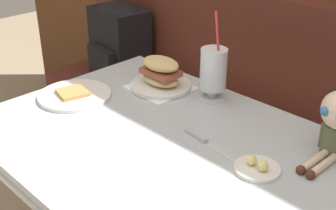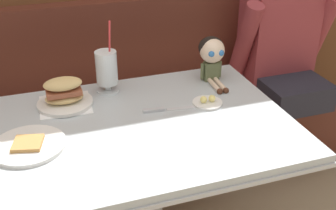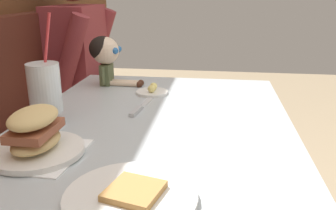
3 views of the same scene
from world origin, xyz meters
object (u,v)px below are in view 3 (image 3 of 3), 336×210
object	(u,v)px
toast_plate	(131,196)
seated_doll	(105,53)
butter_knife	(139,108)
butter_saucer	(152,91)
diner_patron	(84,57)
milkshake_glass	(45,91)
sandwich_plate	(36,137)

from	to	relation	value
toast_plate	seated_doll	distance (m)	0.86
butter_knife	butter_saucer	bearing A→B (deg)	-2.43
butter_saucer	seated_doll	distance (m)	0.26
diner_patron	milkshake_glass	bearing A→B (deg)	-164.68
milkshake_glass	diner_patron	distance (m)	1.05
sandwich_plate	seated_doll	size ratio (longest dim) A/B	1.00
butter_saucer	diner_patron	bearing A→B (deg)	38.14
seated_doll	diner_patron	bearing A→B (deg)	29.21
butter_knife	diner_patron	xyz separation A→B (m)	(0.85, 0.51, -0.00)
milkshake_glass	butter_saucer	bearing A→B (deg)	-34.14
butter_knife	toast_plate	bearing A→B (deg)	-169.20
toast_plate	diner_patron	world-z (taller)	diner_patron
sandwich_plate	seated_doll	xyz separation A→B (m)	(0.65, 0.03, 0.08)
butter_saucer	seated_doll	world-z (taller)	seated_doll
milkshake_glass	seated_doll	xyz separation A→B (m)	(0.46, -0.03, 0.03)
sandwich_plate	butter_saucer	world-z (taller)	sandwich_plate
milkshake_glass	diner_patron	xyz separation A→B (m)	(1.01, 0.28, -0.10)
toast_plate	butter_saucer	xyz separation A→B (m)	(0.70, 0.09, 0.00)
milkshake_glass	butter_saucer	size ratio (longest dim) A/B	2.62
butter_knife	seated_doll	world-z (taller)	seated_doll
sandwich_plate	milkshake_glass	bearing A→B (deg)	18.78
milkshake_glass	diner_patron	size ratio (longest dim) A/B	0.39
sandwich_plate	diner_patron	bearing A→B (deg)	15.87
sandwich_plate	butter_knife	size ratio (longest dim) A/B	0.93
butter_saucer	milkshake_glass	bearing A→B (deg)	145.86
seated_doll	butter_saucer	bearing A→B (deg)	-116.98
sandwich_plate	seated_doll	world-z (taller)	seated_doll
toast_plate	diner_patron	size ratio (longest dim) A/B	0.31
milkshake_glass	butter_saucer	world-z (taller)	milkshake_glass
sandwich_plate	butter_knife	xyz separation A→B (m)	(0.35, -0.17, -0.04)
seated_doll	toast_plate	bearing A→B (deg)	-159.67
milkshake_glass	sandwich_plate	world-z (taller)	milkshake_glass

